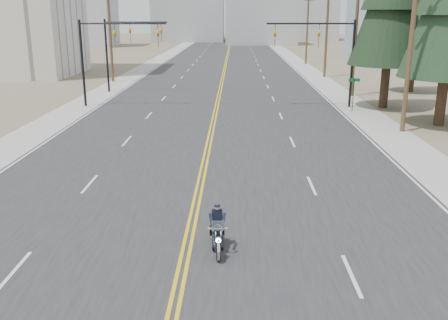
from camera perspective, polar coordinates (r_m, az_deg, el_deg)
road at (r=79.51m, az=0.20°, el=10.94°), size 20.00×200.00×0.01m
sidewalk_left at (r=80.56m, az=-8.16°, el=10.85°), size 3.00×200.00×0.01m
sidewalk_right at (r=80.11m, az=8.60°, el=10.80°), size 3.00×200.00×0.01m
traffic_mast_left at (r=42.55m, az=-13.35°, el=12.56°), size 7.10×0.26×7.00m
traffic_mast_right at (r=41.88m, az=11.80°, el=12.60°), size 7.10×0.26×7.00m
traffic_mast_far at (r=50.40m, az=-11.44°, el=13.11°), size 6.10×0.26×7.00m
street_sign at (r=40.61m, az=14.60°, el=7.87°), size 0.90×0.06×2.62m
utility_pole_b at (r=33.99m, az=20.64°, el=12.93°), size 2.20×0.30×11.50m
utility_pole_c at (r=48.43m, az=14.81°, el=13.81°), size 2.20×0.30×11.00m
utility_pole_d at (r=63.12m, az=11.69°, el=14.68°), size 2.20×0.30×11.50m
utility_pole_e at (r=79.92m, az=9.51°, el=14.87°), size 2.20×0.30×11.00m
utility_pole_left at (r=58.89m, az=-12.88°, el=14.03°), size 2.20×0.30×10.50m
haze_bldg_b at (r=134.31m, az=4.24°, el=16.05°), size 18.00×14.00×14.00m
haze_bldg_c at (r=125.21m, az=20.01°, el=16.07°), size 16.00×12.00×18.00m
haze_bldg_e at (r=160.87m, az=10.07°, el=15.53°), size 14.00×14.00×12.00m
haze_bldg_f at (r=148.40m, az=-19.76°, el=15.59°), size 12.00×12.00×16.00m
motorcyclist at (r=16.18m, az=-0.75°, el=-7.87°), size 0.96×1.97×1.50m
conifer_far at (r=53.13m, az=21.36°, el=16.41°), size 5.52×5.52×14.79m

